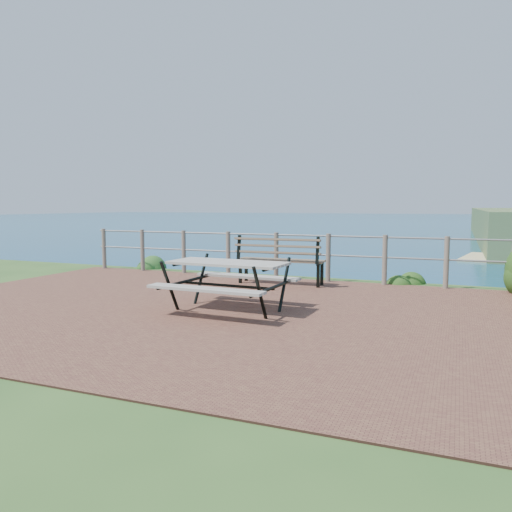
% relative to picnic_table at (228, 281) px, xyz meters
% --- Properties ---
extents(ground, '(10.00, 7.00, 0.12)m').
position_rel_picnic_table_xyz_m(ground, '(-0.45, 0.05, -0.48)').
color(ground, brown).
rests_on(ground, ground).
extents(ocean, '(1200.00, 1200.00, 0.00)m').
position_rel_picnic_table_xyz_m(ocean, '(-0.45, 200.05, -0.48)').
color(ocean, '#136373').
rests_on(ocean, ground).
extents(safety_railing, '(9.40, 0.10, 1.00)m').
position_rel_picnic_table_xyz_m(safety_railing, '(-0.45, 3.40, 0.10)').
color(safety_railing, '#6B5B4C').
rests_on(safety_railing, ground).
extents(picnic_table, '(1.79, 1.53, 0.75)m').
position_rel_picnic_table_xyz_m(picnic_table, '(0.00, 0.00, 0.00)').
color(picnic_table, gray).
rests_on(picnic_table, ground).
extents(park_bench, '(1.77, 0.50, 0.99)m').
position_rel_picnic_table_xyz_m(park_bench, '(-0.11, 2.71, 0.17)').
color(park_bench, brown).
rests_on(park_bench, ground).
extents(shrub_lip_west, '(0.82, 0.82, 0.58)m').
position_rel_picnic_table_xyz_m(shrub_lip_west, '(-3.90, 3.96, -0.48)').
color(shrub_lip_west, '#25541F').
rests_on(shrub_lip_west, ground).
extents(shrub_lip_east, '(0.67, 0.67, 0.37)m').
position_rel_picnic_table_xyz_m(shrub_lip_east, '(2.19, 3.81, -0.48)').
color(shrub_lip_east, '#1F4916').
rests_on(shrub_lip_east, ground).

